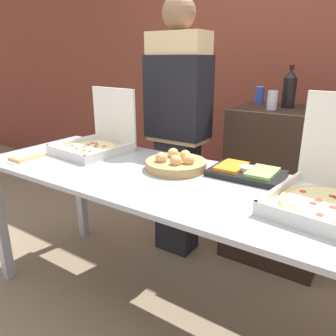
{
  "coord_description": "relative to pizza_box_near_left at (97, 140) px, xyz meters",
  "views": [
    {
      "loc": [
        0.88,
        -1.32,
        1.43
      ],
      "look_at": [
        0.0,
        0.0,
        0.9
      ],
      "focal_mm": 35.0,
      "sensor_mm": 36.0,
      "label": 1
    }
  ],
  "objects": [
    {
      "name": "brick_wall_behind",
      "position": [
        0.67,
        1.54,
        0.48
      ],
      "size": [
        10.0,
        0.06,
        2.8
      ],
      "color": "brown",
      "rests_on": "ground_plane"
    },
    {
      "name": "paper_plate_front_left",
      "position": [
        -0.21,
        -0.38,
        -0.06
      ],
      "size": [
        0.23,
        0.23,
        0.03
      ],
      "color": "white",
      "rests_on": "buffet_table"
    },
    {
      "name": "soda_can_silver",
      "position": [
        0.92,
        0.7,
        0.25
      ],
      "size": [
        0.07,
        0.07,
        0.12
      ],
      "color": "silver",
      "rests_on": "sideboard_podium"
    },
    {
      "name": "veggie_tray",
      "position": [
        1.0,
        0.08,
        -0.05
      ],
      "size": [
        0.37,
        0.24,
        0.05
      ],
      "color": "black",
      "rests_on": "buffet_table"
    },
    {
      "name": "person_server_vest",
      "position": [
        0.34,
        0.46,
        0.11
      ],
      "size": [
        0.42,
        0.24,
        1.82
      ],
      "rotation": [
        0.0,
        0.0,
        3.14
      ],
      "color": "black",
      "rests_on": "ground_plane"
    },
    {
      "name": "sideboard_podium",
      "position": [
        1.0,
        0.81,
        -0.37
      ],
      "size": [
        0.68,
        0.56,
        1.11
      ],
      "color": "black",
      "rests_on": "ground_plane"
    },
    {
      "name": "soda_can_colored",
      "position": [
        0.74,
        0.96,
        0.25
      ],
      "size": [
        0.07,
        0.07,
        0.12
      ],
      "color": "#334CB2",
      "rests_on": "sideboard_podium"
    },
    {
      "name": "ground_plane",
      "position": [
        0.67,
        -0.16,
        -0.92
      ],
      "size": [
        16.0,
        16.0,
        0.0
      ],
      "primitive_type": "plane",
      "color": "#847056"
    },
    {
      "name": "buffet_table",
      "position": [
        0.67,
        -0.16,
        -0.17
      ],
      "size": [
        2.28,
        0.79,
        0.85
      ],
      "color": "#A8AAB2",
      "rests_on": "ground_plane"
    },
    {
      "name": "bread_basket",
      "position": [
        0.64,
        -0.03,
        -0.04
      ],
      "size": [
        0.34,
        0.34,
        0.1
      ],
      "color": "tan",
      "rests_on": "buffet_table"
    },
    {
      "name": "soda_bottle",
      "position": [
        0.98,
        0.86,
        0.32
      ],
      "size": [
        0.09,
        0.09,
        0.29
      ],
      "color": "black",
      "rests_on": "sideboard_podium"
    },
    {
      "name": "pizza_box_near_left",
      "position": [
        0.0,
        0.0,
        0.0
      ],
      "size": [
        0.44,
        0.45,
        0.4
      ],
      "rotation": [
        0.0,
        0.0,
        -0.1
      ],
      "color": "silver",
      "rests_on": "buffet_table"
    }
  ]
}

